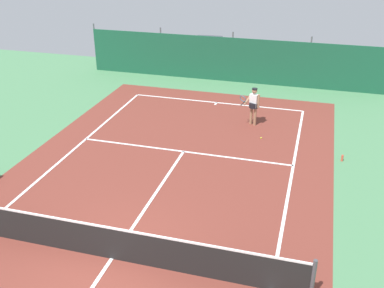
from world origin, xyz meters
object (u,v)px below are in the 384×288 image
at_px(tennis_net, 110,243).
at_px(parked_car, 208,53).
at_px(tennis_player, 254,104).
at_px(water_bottle, 342,158).
at_px(tennis_ball_near_player, 261,138).

xyz_separation_m(tennis_net, parked_car, (-1.96, 17.88, 0.33)).
bearing_deg(tennis_player, parked_car, -37.93).
height_order(tennis_net, parked_car, parked_car).
height_order(tennis_net, water_bottle, tennis_net).
bearing_deg(parked_car, tennis_ball_near_player, 110.66).
relative_size(tennis_player, tennis_ball_near_player, 24.85).
xyz_separation_m(tennis_player, tennis_ball_near_player, (0.57, -1.33, -0.93)).
height_order(tennis_player, tennis_ball_near_player, tennis_player).
distance_m(tennis_net, tennis_ball_near_player, 8.81).
height_order(tennis_player, parked_car, parked_car).
distance_m(tennis_net, tennis_player, 9.95).
xyz_separation_m(tennis_ball_near_player, parked_car, (-4.63, 9.49, 0.81)).
relative_size(tennis_net, parked_car, 2.33).
xyz_separation_m(tennis_player, water_bottle, (3.69, -2.44, -0.84)).
bearing_deg(tennis_net, parked_car, 96.26).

